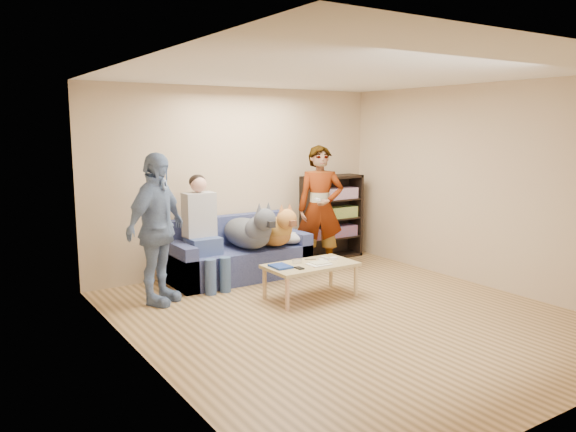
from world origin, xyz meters
TOP-DOWN VIEW (x-y plane):
  - ground at (0.00, 0.00)m, footprint 5.00×5.00m
  - ceiling at (0.00, 0.00)m, footprint 5.00×5.00m
  - wall_back at (0.00, 2.50)m, footprint 4.50×0.00m
  - wall_left at (-2.25, 0.00)m, footprint 0.00×5.00m
  - wall_right at (2.25, 0.00)m, footprint 0.00×5.00m
  - blanket at (0.48, 1.87)m, footprint 0.45×0.38m
  - person_standing_right at (0.94, 1.80)m, footprint 0.78×0.71m
  - person_standing_left at (-1.57, 1.57)m, footprint 1.09×0.96m
  - held_controller at (0.74, 1.60)m, footprint 0.07×0.13m
  - notebook_blue at (-0.35, 0.82)m, footprint 0.20×0.26m
  - papers at (0.10, 0.67)m, footprint 0.26×0.20m
  - magazine at (0.13, 0.69)m, footprint 0.22×0.17m
  - camera_silver at (-0.07, 0.89)m, footprint 0.11×0.06m
  - controller_a at (0.33, 0.87)m, footprint 0.04×0.13m
  - controller_b at (0.41, 0.79)m, footprint 0.09×0.06m
  - headphone_cup_a at (0.25, 0.75)m, footprint 0.07×0.07m
  - headphone_cup_b at (0.25, 0.83)m, footprint 0.07×0.07m
  - pen_orange at (0.03, 0.61)m, footprint 0.13×0.06m
  - pen_black at (0.17, 0.95)m, footprint 0.13×0.08m
  - wallet at (-0.20, 0.65)m, footprint 0.07×0.12m
  - sofa at (-0.25, 2.10)m, footprint 1.90×0.85m
  - person_seated at (-0.81, 1.97)m, footprint 0.40×0.73m
  - dog_gray at (-0.16, 1.88)m, footprint 0.47×1.28m
  - dog_tan at (0.18, 1.87)m, footprint 0.44×1.18m
  - coffee_table at (0.05, 0.77)m, footprint 1.10×0.60m
  - bookshelf at (1.55, 2.33)m, footprint 1.00×0.34m

SIDE VIEW (x-z plane):
  - ground at x=0.00m, z-range 0.00..0.00m
  - sofa at x=-0.25m, z-range -0.13..0.69m
  - coffee_table at x=0.05m, z-range 0.16..0.58m
  - pen_orange at x=0.03m, z-range 0.42..0.43m
  - pen_black at x=0.17m, z-range 0.42..0.43m
  - papers at x=0.10m, z-range 0.42..0.43m
  - wallet at x=-0.20m, z-range 0.42..0.43m
  - headphone_cup_a at x=0.25m, z-range 0.42..0.44m
  - headphone_cup_b at x=0.25m, z-range 0.42..0.44m
  - notebook_blue at x=-0.35m, z-range 0.42..0.45m
  - controller_a at x=0.33m, z-range 0.42..0.45m
  - controller_b at x=0.41m, z-range 0.42..0.45m
  - magazine at x=0.13m, z-range 0.43..0.45m
  - camera_silver at x=-0.07m, z-range 0.42..0.47m
  - blanket at x=0.48m, z-range 0.43..0.58m
  - dog_tan at x=0.18m, z-range 0.33..0.97m
  - dog_gray at x=-0.16m, z-range 0.33..1.01m
  - bookshelf at x=1.55m, z-range 0.03..1.33m
  - person_seated at x=-0.81m, z-range 0.04..1.51m
  - person_standing_left at x=-1.57m, z-range 0.00..1.77m
  - person_standing_right at x=0.94m, z-range 0.00..1.79m
  - held_controller at x=0.74m, z-range 1.05..1.08m
  - wall_back at x=0.00m, z-range -0.95..3.55m
  - wall_left at x=-2.25m, z-range -1.20..3.80m
  - wall_right at x=2.25m, z-range -1.20..3.80m
  - ceiling at x=0.00m, z-range 2.60..2.60m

